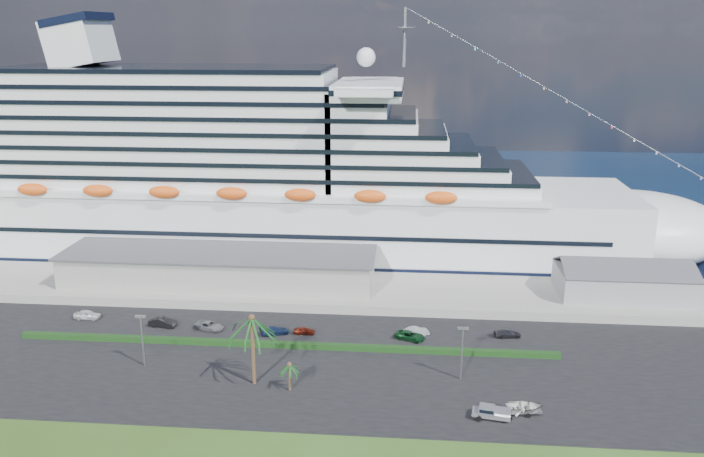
# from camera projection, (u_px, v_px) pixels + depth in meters

# --- Properties ---
(ground) EXTENTS (420.00, 420.00, 0.00)m
(ground) POSITION_uv_depth(u_px,v_px,m) (319.00, 401.00, 95.04)
(ground) COLOR #314517
(ground) RESTS_ON ground
(asphalt_lot) EXTENTS (140.00, 38.00, 0.12)m
(asphalt_lot) POSITION_uv_depth(u_px,v_px,m) (328.00, 364.00, 105.55)
(asphalt_lot) COLOR black
(asphalt_lot) RESTS_ON ground
(wharf) EXTENTS (240.00, 20.00, 1.80)m
(wharf) POSITION_uv_depth(u_px,v_px,m) (346.00, 290.00, 133.05)
(wharf) COLOR gray
(wharf) RESTS_ON ground
(water) EXTENTS (420.00, 160.00, 0.02)m
(water) POSITION_uv_depth(u_px,v_px,m) (373.00, 190.00, 219.39)
(water) COLOR #0B1A31
(water) RESTS_ON ground
(cruise_ship) EXTENTS (191.00, 38.00, 54.00)m
(cruise_ship) POSITION_uv_depth(u_px,v_px,m) (261.00, 182.00, 153.38)
(cruise_ship) COLOR silver
(cruise_ship) RESTS_ON ground
(terminal_building) EXTENTS (61.00, 15.00, 6.30)m
(terminal_building) POSITION_uv_depth(u_px,v_px,m) (219.00, 267.00, 133.98)
(terminal_building) COLOR gray
(terminal_building) RESTS_ON wharf
(port_shed) EXTENTS (24.00, 12.31, 7.37)m
(port_shed) POSITION_uv_depth(u_px,v_px,m) (624.00, 282.00, 127.76)
(port_shed) COLOR gray
(port_shed) RESTS_ON wharf
(hedge) EXTENTS (88.00, 1.10, 0.90)m
(hedge) POSITION_uv_depth(u_px,v_px,m) (283.00, 345.00, 110.85)
(hedge) COLOR black
(hedge) RESTS_ON asphalt_lot
(lamp_post_left) EXTENTS (1.60, 0.35, 8.27)m
(lamp_post_left) POSITION_uv_depth(u_px,v_px,m) (142.00, 334.00, 103.53)
(lamp_post_left) COLOR gray
(lamp_post_left) RESTS_ON asphalt_lot
(lamp_post_right) EXTENTS (1.60, 0.35, 8.27)m
(lamp_post_right) POSITION_uv_depth(u_px,v_px,m) (462.00, 346.00, 99.54)
(lamp_post_right) COLOR gray
(lamp_post_right) RESTS_ON asphalt_lot
(palm_tall) EXTENTS (8.82, 8.82, 11.13)m
(palm_tall) POSITION_uv_depth(u_px,v_px,m) (252.00, 326.00, 97.13)
(palm_tall) COLOR #47301E
(palm_tall) RESTS_ON ground
(palm_short) EXTENTS (3.53, 3.53, 4.56)m
(palm_short) POSITION_uv_depth(u_px,v_px,m) (289.00, 368.00, 96.78)
(palm_short) COLOR #47301E
(palm_short) RESTS_ON ground
(parked_car_0) EXTENTS (4.65, 1.90, 1.58)m
(parked_car_0) POSITION_uv_depth(u_px,v_px,m) (87.00, 315.00, 121.67)
(parked_car_0) COLOR silver
(parked_car_0) RESTS_ON asphalt_lot
(parked_car_1) EXTENTS (5.00, 2.36, 1.58)m
(parked_car_1) POSITION_uv_depth(u_px,v_px,m) (163.00, 322.00, 118.48)
(parked_car_1) COLOR black
(parked_car_1) RESTS_ON asphalt_lot
(parked_car_2) EXTENTS (5.68, 3.96, 1.44)m
(parked_car_2) POSITION_uv_depth(u_px,v_px,m) (209.00, 326.00, 117.28)
(parked_car_2) COLOR gray
(parked_car_2) RESTS_ON asphalt_lot
(parked_car_3) EXTENTS (5.08, 3.45, 1.37)m
(parked_car_3) POSITION_uv_depth(u_px,v_px,m) (275.00, 331.00, 115.53)
(parked_car_3) COLOR #142346
(parked_car_3) RESTS_ON asphalt_lot
(parked_car_4) EXTENTS (3.60, 1.53, 1.22)m
(parked_car_4) POSITION_uv_depth(u_px,v_px,m) (304.00, 331.00, 115.71)
(parked_car_4) COLOR #61180D
(parked_car_4) RESTS_ON asphalt_lot
(parked_car_5) EXTENTS (4.64, 2.86, 1.44)m
(parked_car_5) POSITION_uv_depth(u_px,v_px,m) (416.00, 331.00, 115.07)
(parked_car_5) COLOR #AEB2B5
(parked_car_5) RESTS_ON asphalt_lot
(parked_car_6) EXTENTS (5.47, 3.95, 1.38)m
(parked_car_6) POSITION_uv_depth(u_px,v_px,m) (410.00, 336.00, 113.57)
(parked_car_6) COLOR #0E3B1B
(parked_car_6) RESTS_ON asphalt_lot
(parked_car_7) EXTENTS (4.73, 2.44, 1.31)m
(parked_car_7) POSITION_uv_depth(u_px,v_px,m) (507.00, 333.00, 114.56)
(parked_car_7) COLOR black
(parked_car_7) RESTS_ON asphalt_lot
(pickup_truck) EXTENTS (5.31, 2.68, 1.78)m
(pickup_truck) POSITION_uv_depth(u_px,v_px,m) (491.00, 412.00, 90.44)
(pickup_truck) COLOR black
(pickup_truck) RESTS_ON asphalt_lot
(boat_trailer) EXTENTS (5.91, 4.28, 1.64)m
(boat_trailer) POSITION_uv_depth(u_px,v_px,m) (525.00, 407.00, 91.40)
(boat_trailer) COLOR gray
(boat_trailer) RESTS_ON asphalt_lot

